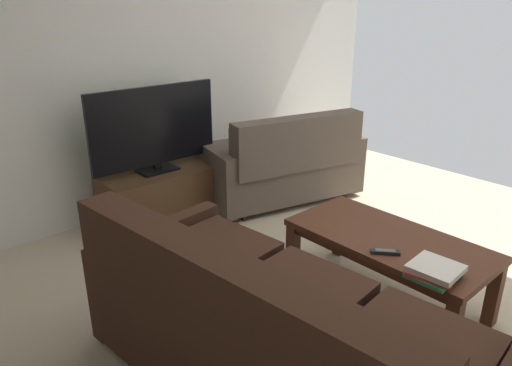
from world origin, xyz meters
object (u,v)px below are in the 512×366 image
at_px(loveseat_near, 282,162).
at_px(coffee_table, 388,247).
at_px(sofa_main, 271,334).
at_px(tv_stand, 159,195).
at_px(tv_remote, 386,252).
at_px(book_stack, 434,271).
at_px(flat_tv, 154,128).

bearing_deg(loveseat_near, coffee_table, 156.73).
distance_m(sofa_main, tv_stand, 2.18).
height_order(loveseat_near, tv_remote, loveseat_near).
xyz_separation_m(tv_stand, tv_remote, (-2.06, -0.22, 0.23)).
xyz_separation_m(loveseat_near, coffee_table, (-1.60, 0.69, 0.01)).
relative_size(coffee_table, book_stack, 4.38).
xyz_separation_m(coffee_table, book_stack, (-0.40, 0.21, 0.10)).
bearing_deg(flat_tv, tv_remote, -173.89).
distance_m(coffee_table, book_stack, 0.47).
distance_m(flat_tv, tv_remote, 2.11).
bearing_deg(coffee_table, tv_stand, 11.98).
relative_size(tv_stand, book_stack, 3.50).
relative_size(loveseat_near, tv_remote, 10.54).
height_order(sofa_main, book_stack, sofa_main).
height_order(sofa_main, coffee_table, sofa_main).
bearing_deg(book_stack, tv_remote, -3.61).
height_order(sofa_main, loveseat_near, sofa_main).
height_order(loveseat_near, coffee_table, loveseat_near).
height_order(flat_tv, book_stack, flat_tv).
xyz_separation_m(sofa_main, loveseat_near, (1.70, -1.78, -0.01)).
height_order(tv_stand, flat_tv, flat_tv).
xyz_separation_m(loveseat_near, tv_stand, (0.36, 1.10, -0.14)).
bearing_deg(loveseat_near, tv_remote, 152.60).
bearing_deg(sofa_main, flat_tv, -18.07).
bearing_deg(tv_remote, coffee_table, -62.20).
height_order(coffee_table, tv_stand, tv_stand).
relative_size(sofa_main, loveseat_near, 1.27).
xyz_separation_m(sofa_main, coffee_table, (0.11, -1.09, 0.00)).
relative_size(sofa_main, coffee_table, 1.68).
xyz_separation_m(sofa_main, flat_tv, (2.07, -0.67, 0.44)).
relative_size(sofa_main, flat_tv, 1.82).
relative_size(coffee_table, tv_stand, 1.25).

